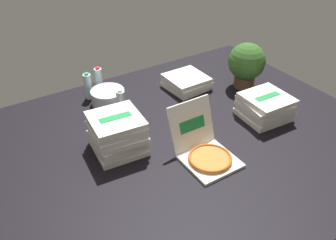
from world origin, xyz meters
TOP-DOWN VIEW (x-y plane):
  - ground_plane at (0.00, 0.00)m, footprint 3.20×2.40m
  - open_pizza_box at (0.11, -0.26)m, footprint 0.35×0.47m
  - pizza_stack_left_mid at (0.83, -0.12)m, footprint 0.40×0.40m
  - pizza_stack_center_near at (-0.36, 0.15)m, footprint 0.40×0.40m
  - pizza_stack_right_mid at (0.58, 0.63)m, footprint 0.38×0.38m
  - ice_bucket at (-0.16, 0.78)m, footprint 0.29×0.29m
  - water_bottle_0 at (-0.15, 0.53)m, footprint 0.07×0.07m
  - water_bottle_1 at (-0.14, 1.00)m, footprint 0.07×0.07m
  - water_bottle_2 at (-0.26, 0.95)m, footprint 0.07×0.07m
  - potted_plant at (1.05, 0.37)m, footprint 0.34×0.34m

SIDE VIEW (x-z plane):
  - ground_plane at x=0.00m, z-range -0.02..0.00m
  - pizza_stack_right_mid at x=0.58m, z-range 0.00..0.12m
  - ice_bucket at x=-0.16m, z-range 0.00..0.13m
  - open_pizza_box at x=0.11m, z-range -0.11..0.25m
  - pizza_stack_left_mid at x=0.83m, z-range 0.00..0.20m
  - water_bottle_0 at x=-0.15m, z-range -0.01..0.24m
  - water_bottle_1 at x=-0.14m, z-range -0.01..0.24m
  - water_bottle_2 at x=-0.26m, z-range -0.01..0.24m
  - pizza_stack_center_near at x=-0.36m, z-range 0.00..0.28m
  - potted_plant at x=1.05m, z-range 0.02..0.45m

